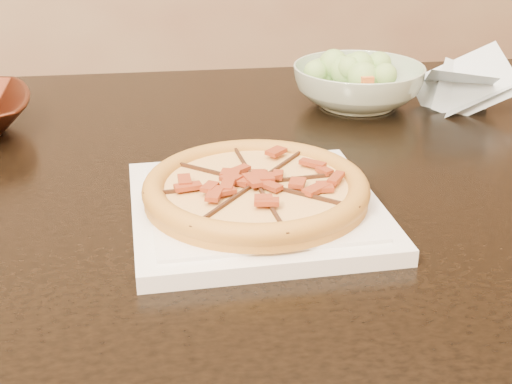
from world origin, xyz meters
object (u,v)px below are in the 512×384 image
dining_table (144,239)px  salad_bowl (358,86)px  pizza (256,189)px  plate (256,208)px

dining_table → salad_bowl: (0.37, 0.18, 0.13)m
salad_bowl → dining_table: bearing=-154.0°
pizza → plate: bearing=-61.9°
salad_bowl → pizza: bearing=-126.9°
dining_table → plate: (0.11, -0.16, 0.11)m
pizza → salad_bowl: 0.42m
pizza → salad_bowl: bearing=53.1°
dining_table → plate: size_ratio=5.43×
dining_table → salad_bowl: bearing=26.0°
plate → pizza: pizza is taller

